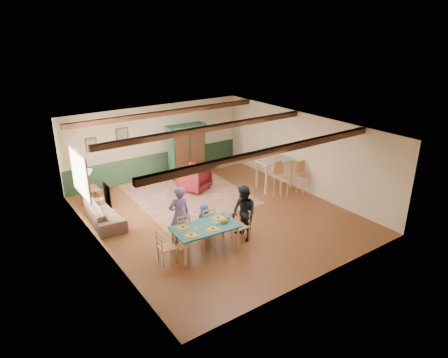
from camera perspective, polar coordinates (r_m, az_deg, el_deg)
floor at (r=12.24m, az=-0.95°, el=-5.07°), size 8.00×8.00×0.00m
wall_back at (r=15.01m, az=-9.62°, el=5.27°), size 7.00×0.02×2.70m
wall_left at (r=10.31m, az=-17.35°, el=-3.13°), size 0.02×8.00×2.70m
wall_right at (r=13.85m, az=11.12°, el=3.78°), size 0.02×8.00×2.70m
ceiling at (r=11.29m, az=-1.04°, el=7.28°), size 7.00×8.00×0.02m
wainscot_back at (r=15.27m, az=-9.38°, el=2.01°), size 6.95×0.03×0.90m
ceiling_beam_front at (r=9.56m, az=6.72°, el=3.93°), size 6.95×0.16×0.16m
ceiling_beam_mid at (r=11.63m, az=-2.14°, el=7.25°), size 6.95×0.16×0.16m
ceiling_beam_back at (r=13.83m, az=-8.10°, el=9.36°), size 6.95×0.16×0.16m
window_left at (r=11.77m, az=-19.97°, el=0.69°), size 0.06×1.60×1.30m
picture_left_wall at (r=9.63m, az=-16.30°, el=-2.17°), size 0.04×0.42×0.52m
picture_back_a at (r=14.38m, az=-14.35°, el=6.04°), size 0.45×0.04×0.55m
picture_back_b at (r=14.09m, az=-18.45°, el=4.65°), size 0.38×0.04×0.48m
dining_table at (r=10.27m, az=-2.65°, el=-8.48°), size 1.73×1.04×0.69m
dining_chair_far_left at (r=10.61m, az=-6.14°, el=-6.98°), size 0.42×0.43×0.88m
dining_chair_far_right at (r=10.89m, az=-2.60°, el=-6.06°), size 0.42×0.43×0.88m
dining_chair_end_left at (r=9.84m, az=-8.18°, el=-9.52°), size 0.43×0.42×0.88m
dining_chair_end_right at (r=10.70m, az=2.39°, el=-6.60°), size 0.43×0.42×0.88m
person_man at (r=10.50m, az=-6.39°, el=-5.09°), size 0.61×0.42×1.59m
person_woman at (r=10.59m, az=2.83°, el=-4.94°), size 0.63×0.78×1.52m
person_child at (r=10.94m, az=-2.79°, el=-5.79°), size 0.47×0.33×0.93m
cat at (r=10.21m, az=0.08°, el=-5.90°), size 0.34×0.15×0.17m
place_setting_near_left at (r=9.69m, az=-4.71°, el=-7.76°), size 0.39×0.30×0.11m
place_setting_near_center at (r=9.93m, az=-1.58°, el=-6.92°), size 0.39×0.30×0.11m
place_setting_far_left at (r=10.06m, az=-5.88°, el=-6.64°), size 0.39×0.30×0.11m
place_setting_far_right at (r=10.47m, az=-0.83°, el=-5.33°), size 0.39×0.30×0.11m
area_rug at (r=13.72m, az=-5.29°, el=-2.07°), size 3.68×4.31×0.01m
armoire at (r=14.86m, az=-5.34°, el=3.92°), size 1.46×0.66×2.01m
armchair at (r=13.86m, az=-4.30°, el=0.11°), size 1.23×1.25×0.86m
sofa at (r=12.17m, az=-16.72°, el=-4.72°), size 0.90×2.01×0.57m
end_table at (r=13.21m, az=-18.54°, el=-2.59°), size 0.57×0.57×0.66m
table_lamp at (r=12.98m, az=-18.87°, el=-0.04°), size 0.35×0.35×0.61m
counter_table at (r=14.09m, az=7.18°, el=0.74°), size 1.29×0.82×1.03m
bar_stool_left at (r=13.37m, az=8.17°, el=-0.12°), size 0.48×0.51×1.19m
bar_stool_right at (r=13.69m, az=11.28°, el=0.08°), size 0.42×0.46×1.14m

